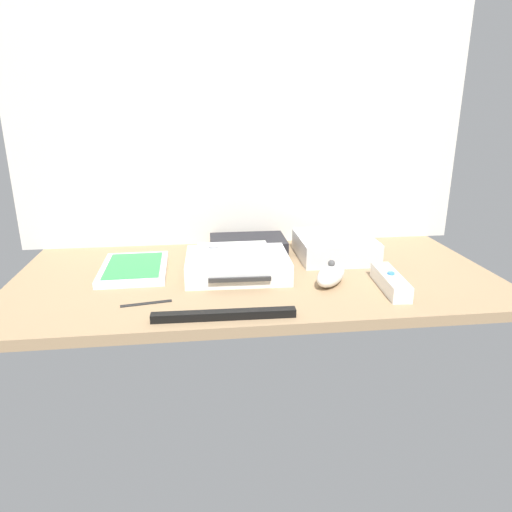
{
  "coord_description": "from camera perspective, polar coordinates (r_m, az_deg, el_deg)",
  "views": [
    {
      "loc": [
        -11.19,
        -89.8,
        33.51
      ],
      "look_at": [
        0.0,
        0.0,
        4.0
      ],
      "focal_mm": 32.15,
      "sensor_mm": 36.0,
      "label": 1
    }
  ],
  "objects": [
    {
      "name": "ground_plane",
      "position": [
        0.97,
        0.0,
        -2.81
      ],
      "size": [
        100.0,
        48.0,
        2.0
      ],
      "primitive_type": "cube",
      "color": "#9E7F5B",
      "rests_on": "ground"
    },
    {
      "name": "stylus_pen",
      "position": [
        0.84,
        -13.51,
        -5.62
      ],
      "size": [
        8.99,
        2.2,
        0.7
      ],
      "primitive_type": "cylinder",
      "rotation": [
        0.0,
        1.57,
        0.17
      ],
      "color": "black",
      "rests_on": "ground_plane"
    },
    {
      "name": "game_console",
      "position": [
        0.95,
        -2.32,
        -1.19
      ],
      "size": [
        21.45,
        16.97,
        4.4
      ],
      "rotation": [
        0.0,
        0.0,
        -0.03
      ],
      "color": "white",
      "rests_on": "ground_plane"
    },
    {
      "name": "back_wall",
      "position": [
        1.15,
        -1.59,
        17.3
      ],
      "size": [
        110.0,
        1.2,
        64.0
      ],
      "primitive_type": "cube",
      "color": "silver",
      "rests_on": "ground"
    },
    {
      "name": "network_router",
      "position": [
        1.11,
        -1.26,
        1.4
      ],
      "size": [
        18.11,
        12.52,
        3.4
      ],
      "rotation": [
        0.0,
        0.0,
        -0.01
      ],
      "color": "black",
      "rests_on": "ground_plane"
    },
    {
      "name": "game_case",
      "position": [
        1.01,
        -14.91,
        -1.5
      ],
      "size": [
        14.01,
        19.29,
        1.56
      ],
      "rotation": [
        0.0,
        0.0,
        0.02
      ],
      "color": "white",
      "rests_on": "ground_plane"
    },
    {
      "name": "remote_nunchuk",
      "position": [
        0.91,
        9.3,
        -2.32
      ],
      "size": [
        9.48,
        10.66,
        5.1
      ],
      "rotation": [
        0.0,
        0.0,
        -0.64
      ],
      "color": "white",
      "rests_on": "ground_plane"
    },
    {
      "name": "remote_wand",
      "position": [
        0.92,
        16.35,
        -3.06
      ],
      "size": [
        4.81,
        15.05,
        3.4
      ],
      "rotation": [
        0.0,
        0.0,
        -0.08
      ],
      "color": "white",
      "rests_on": "ground_plane"
    },
    {
      "name": "mini_computer",
      "position": [
        1.08,
        9.76,
        1.18
      ],
      "size": [
        17.26,
        17.26,
        5.3
      ],
      "rotation": [
        0.0,
        0.0,
        -0.02
      ],
      "color": "silver",
      "rests_on": "ground_plane"
    },
    {
      "name": "sensor_bar",
      "position": [
        0.77,
        -3.99,
        -7.32
      ],
      "size": [
        24.03,
        2.31,
        1.4
      ],
      "primitive_type": "cube",
      "rotation": [
        0.0,
        0.0,
        -0.02
      ],
      "color": "black",
      "rests_on": "ground_plane"
    },
    {
      "name": "remote_classic_pad",
      "position": [
        0.93,
        -2.87,
        0.53
      ],
      "size": [
        14.45,
        8.1,
        2.4
      ],
      "rotation": [
        0.0,
        0.0,
        0.01
      ],
      "color": "white",
      "rests_on": "game_console"
    }
  ]
}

